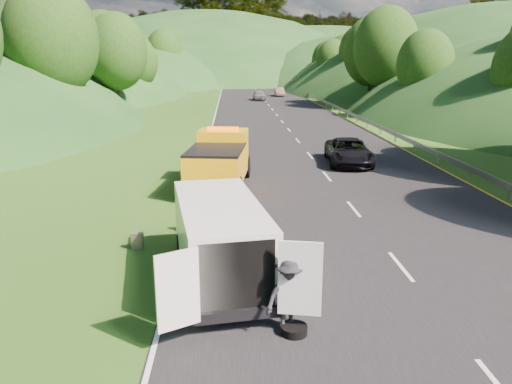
{
  "coord_description": "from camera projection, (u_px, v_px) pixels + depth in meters",
  "views": [
    {
      "loc": [
        -2.14,
        -15.91,
        6.19
      ],
      "look_at": [
        -1.23,
        2.23,
        1.3
      ],
      "focal_mm": 35.0,
      "sensor_mm": 36.0,
      "label": 1
    }
  ],
  "objects": [
    {
      "name": "tree_line_right",
      "position": [
        395.0,
        100.0,
        76.03
      ],
      "size": [
        14.0,
        140.0,
        14.0
      ],
      "primitive_type": null,
      "color": "#2D5318",
      "rests_on": "ground"
    },
    {
      "name": "spare_tire",
      "position": [
        294.0,
        334.0,
        11.55
      ],
      "size": [
        0.63,
        0.63,
        0.2
      ],
      "primitive_type": "cylinder",
      "color": "black",
      "rests_on": "ground"
    },
    {
      "name": "tree_line_left",
      "position": [
        117.0,
        101.0,
        73.99
      ],
      "size": [
        14.0,
        140.0,
        14.0
      ],
      "primitive_type": null,
      "color": "#2D5318",
      "rests_on": "ground"
    },
    {
      "name": "guardrail",
      "position": [
        322.0,
        105.0,
        68.18
      ],
      "size": [
        0.06,
        140.0,
        1.52
      ],
      "primitive_type": "cube",
      "color": "gray",
      "rests_on": "ground"
    },
    {
      "name": "white_van",
      "position": [
        219.0,
        236.0,
        14.02
      ],
      "size": [
        3.91,
        7.05,
        2.38
      ],
      "rotation": [
        0.0,
        0.0,
        0.16
      ],
      "color": "black",
      "rests_on": "ground"
    },
    {
      "name": "woman",
      "position": [
        205.0,
        236.0,
        17.94
      ],
      "size": [
        0.56,
        0.68,
        1.66
      ],
      "primitive_type": "imported",
      "rotation": [
        0.0,
        0.0,
        1.36
      ],
      "color": "silver",
      "rests_on": "ground"
    },
    {
      "name": "road_surface",
      "position": [
        277.0,
        115.0,
        55.77
      ],
      "size": [
        14.0,
        200.0,
        0.02
      ],
      "primitive_type": "cube",
      "color": "black",
      "rests_on": "ground"
    },
    {
      "name": "ground",
      "position": [
        295.0,
        245.0,
        17.05
      ],
      "size": [
        320.0,
        320.0,
        0.0
      ],
      "primitive_type": "plane",
      "color": "#38661E",
      "rests_on": "ground"
    },
    {
      "name": "passing_suv",
      "position": [
        348.0,
        164.0,
        30.06
      ],
      "size": [
        2.95,
        5.6,
        1.5
      ],
      "primitive_type": "imported",
      "rotation": [
        0.0,
        0.0,
        -0.09
      ],
      "color": "black",
      "rests_on": "ground"
    },
    {
      "name": "tow_truck",
      "position": [
        220.0,
        160.0,
        24.31
      ],
      "size": [
        3.2,
        6.83,
        2.83
      ],
      "rotation": [
        0.0,
        0.0,
        -0.12
      ],
      "color": "black",
      "rests_on": "ground"
    },
    {
      "name": "hills_backdrop",
      "position": [
        260.0,
        80.0,
        147.27
      ],
      "size": [
        201.0,
        288.6,
        44.0
      ],
      "primitive_type": null,
      "color": "#2D5B23",
      "rests_on": "ground"
    },
    {
      "name": "dist_car_a",
      "position": [
        259.0,
        100.0,
        75.17
      ],
      "size": [
        1.79,
        4.44,
        1.51
      ],
      "primitive_type": "imported",
      "color": "#59575D",
      "rests_on": "ground"
    },
    {
      "name": "dist_car_b",
      "position": [
        279.0,
        96.0,
        83.45
      ],
      "size": [
        1.46,
        4.19,
        1.38
      ],
      "primitive_type": "imported",
      "color": "brown",
      "rests_on": "ground"
    },
    {
      "name": "worker",
      "position": [
        288.0,
        332.0,
        11.64
      ],
      "size": [
        1.37,
        1.12,
        1.85
      ],
      "primitive_type": "imported",
      "rotation": [
        0.0,
        0.0,
        0.42
      ],
      "color": "black",
      "rests_on": "ground"
    },
    {
      "name": "suitcase",
      "position": [
        137.0,
        241.0,
        16.58
      ],
      "size": [
        0.39,
        0.25,
        0.59
      ],
      "primitive_type": "cube",
      "rotation": [
        0.0,
        0.0,
        -0.15
      ],
      "color": "#4F4D3B",
      "rests_on": "ground"
    },
    {
      "name": "child",
      "position": [
        206.0,
        256.0,
        16.08
      ],
      "size": [
        0.59,
        0.55,
        0.96
      ],
      "primitive_type": "imported",
      "rotation": [
        0.0,
        0.0,
        -0.52
      ],
      "color": "tan",
      "rests_on": "ground"
    }
  ]
}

